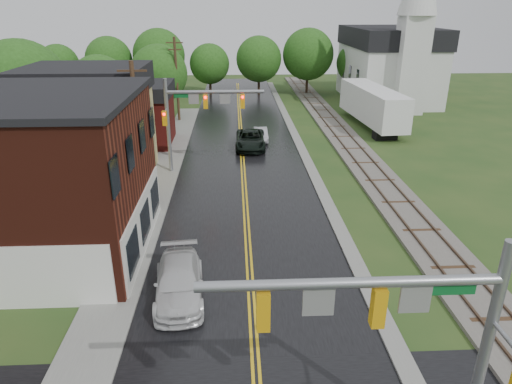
{
  "coord_description": "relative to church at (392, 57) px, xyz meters",
  "views": [
    {
      "loc": [
        -0.61,
        -6.8,
        12.15
      ],
      "look_at": [
        0.4,
        14.14,
        3.5
      ],
      "focal_mm": 32.0,
      "sensor_mm": 36.0,
      "label": 1
    }
  ],
  "objects": [
    {
      "name": "main_road",
      "position": [
        -20.0,
        -23.74,
        -5.83
      ],
      "size": [
        10.0,
        90.0,
        0.02
      ],
      "primitive_type": "cube",
      "color": "black",
      "rests_on": "ground"
    },
    {
      "name": "curb_right",
      "position": [
        -14.6,
        -18.74,
        -5.83
      ],
      "size": [
        0.8,
        70.0,
        0.12
      ],
      "primitive_type": "cube",
      "color": "gray",
      "rests_on": "ground"
    },
    {
      "name": "sidewalk_left",
      "position": [
        -26.2,
        -28.74,
        -5.83
      ],
      "size": [
        2.4,
        50.0,
        0.12
      ],
      "primitive_type": "cube",
      "color": "gray",
      "rests_on": "ground"
    },
    {
      "name": "yellow_house",
      "position": [
        -31.0,
        -27.74,
        -2.63
      ],
      "size": [
        8.0,
        7.0,
        6.4
      ],
      "primitive_type": "cube",
      "color": "tan",
      "rests_on": "ground"
    },
    {
      "name": "darkred_building",
      "position": [
        -30.0,
        -18.74,
        -3.63
      ],
      "size": [
        7.0,
        6.0,
        4.4
      ],
      "primitive_type": "cube",
      "color": "#3F0F0C",
      "rests_on": "ground"
    },
    {
      "name": "church",
      "position": [
        0.0,
        0.0,
        0.0
      ],
      "size": [
        10.4,
        18.4,
        20.0
      ],
      "color": "silver",
      "rests_on": "ground"
    },
    {
      "name": "railroad",
      "position": [
        -10.0,
        -18.74,
        -5.73
      ],
      "size": [
        3.2,
        80.0,
        0.3
      ],
      "color": "#59544C",
      "rests_on": "ground"
    },
    {
      "name": "traffic_signal_near",
      "position": [
        -16.53,
        -51.74,
        -0.87
      ],
      "size": [
        7.34,
        0.3,
        7.2
      ],
      "color": "gray",
      "rests_on": "ground"
    },
    {
      "name": "traffic_signal_far",
      "position": [
        -23.47,
        -26.74,
        -0.86
      ],
      "size": [
        7.34,
        0.43,
        7.2
      ],
      "color": "gray",
      "rests_on": "ground"
    },
    {
      "name": "utility_pole_b",
      "position": [
        -26.8,
        -31.74,
        -1.11
      ],
      "size": [
        1.8,
        0.28,
        9.0
      ],
      "color": "#382616",
      "rests_on": "ground"
    },
    {
      "name": "utility_pole_c",
      "position": [
        -26.8,
        -9.74,
        -1.11
      ],
      "size": [
        1.8,
        0.28,
        9.0
      ],
      "color": "#382616",
      "rests_on": "ground"
    },
    {
      "name": "tree_left_b",
      "position": [
        -37.85,
        -21.84,
        -0.12
      ],
      "size": [
        7.6,
        7.6,
        9.69
      ],
      "color": "black",
      "rests_on": "ground"
    },
    {
      "name": "tree_left_c",
      "position": [
        -33.85,
        -13.84,
        -1.32
      ],
      "size": [
        6.0,
        6.0,
        7.65
      ],
      "color": "black",
      "rests_on": "ground"
    },
    {
      "name": "tree_left_e",
      "position": [
        -28.85,
        -7.84,
        -1.02
      ],
      "size": [
        6.4,
        6.4,
        8.16
      ],
      "color": "black",
      "rests_on": "ground"
    },
    {
      "name": "suv_dark",
      "position": [
        -19.2,
        -20.59,
        -5.05
      ],
      "size": [
        2.8,
        5.76,
        1.58
      ],
      "primitive_type": "imported",
      "rotation": [
        0.0,
        0.0,
        -0.03
      ],
      "color": "black",
      "rests_on": "ground"
    },
    {
      "name": "sedan_silver",
      "position": [
        -18.13,
        -18.11,
        -5.24
      ],
      "size": [
        1.31,
        3.61,
        1.18
      ],
      "primitive_type": "imported",
      "rotation": [
        0.0,
        0.0,
        0.02
      ],
      "color": "#BBBABF",
      "rests_on": "ground"
    },
    {
      "name": "pickup_white",
      "position": [
        -23.2,
        -43.24,
        -5.08
      ],
      "size": [
        2.55,
        5.33,
        1.5
      ],
      "primitive_type": "imported",
      "rotation": [
        0.0,
        0.0,
        0.09
      ],
      "color": "silver",
      "rests_on": "ground"
    },
    {
      "name": "semi_trailer",
      "position": [
        -6.06,
        -13.33,
        -3.41
      ],
      "size": [
        3.91,
        13.46,
        4.12
      ],
      "color": "black",
      "rests_on": "ground"
    }
  ]
}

